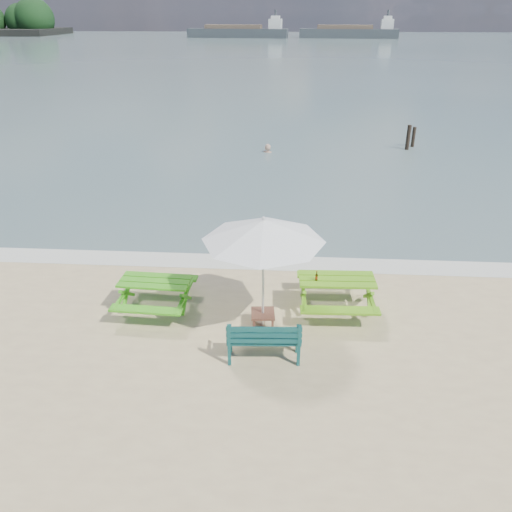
# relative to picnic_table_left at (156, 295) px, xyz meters

# --- Properties ---
(sea) EXTENTS (300.00, 300.00, 0.00)m
(sea) POSITION_rel_picnic_table_left_xyz_m (2.65, 82.95, -0.37)
(sea) COLOR slate
(sea) RESTS_ON ground
(foam_strip) EXTENTS (22.00, 0.90, 0.01)m
(foam_strip) POSITION_rel_picnic_table_left_xyz_m (2.65, 2.55, -0.36)
(foam_strip) COLOR silver
(foam_strip) RESTS_ON ground
(picnic_table_left) EXTENTS (1.70, 1.87, 0.77)m
(picnic_table_left) POSITION_rel_picnic_table_left_xyz_m (0.00, 0.00, 0.00)
(picnic_table_left) COLOR #3DA118
(picnic_table_left) RESTS_ON ground
(picnic_table_right) EXTENTS (1.80, 1.98, 0.83)m
(picnic_table_right) POSITION_rel_picnic_table_left_xyz_m (4.18, 0.27, 0.03)
(picnic_table_right) COLOR #5DA018
(picnic_table_right) RESTS_ON ground
(park_bench) EXTENTS (1.49, 0.58, 0.90)m
(park_bench) POSITION_rel_picnic_table_left_xyz_m (2.61, -1.69, -0.09)
(park_bench) COLOR #104343
(park_bench) RESTS_ON ground
(side_table) EXTENTS (0.56, 0.56, 0.34)m
(side_table) POSITION_rel_picnic_table_left_xyz_m (2.53, -0.52, -0.20)
(side_table) COLOR brown
(side_table) RESTS_ON ground
(patio_umbrella) EXTENTS (2.79, 2.79, 2.55)m
(patio_umbrella) POSITION_rel_picnic_table_left_xyz_m (2.53, -0.52, 1.95)
(patio_umbrella) COLOR silver
(patio_umbrella) RESTS_ON ground
(beer_bottle) EXTENTS (0.06, 0.06, 0.24)m
(beer_bottle) POSITION_rel_picnic_table_left_xyz_m (3.70, 0.14, 0.54)
(beer_bottle) COLOR brown
(beer_bottle) RESTS_ON picnic_table_right
(swimmer) EXTENTS (0.75, 0.61, 1.76)m
(swimmer) POSITION_rel_picnic_table_left_xyz_m (1.94, 14.60, -0.84)
(swimmer) COLOR tan
(swimmer) RESTS_ON ground
(mooring_pilings) EXTENTS (0.59, 0.79, 1.43)m
(mooring_pilings) POSITION_rel_picnic_table_left_xyz_m (9.08, 15.81, 0.10)
(mooring_pilings) COLOR black
(mooring_pilings) RESTS_ON ground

